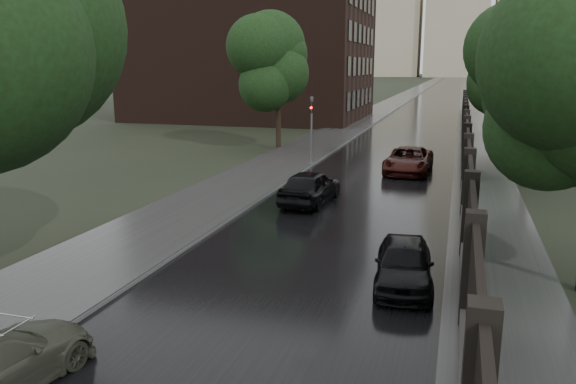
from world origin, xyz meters
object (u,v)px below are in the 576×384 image
(car_right_near, at_px, (404,263))
(car_right_far, at_px, (409,160))
(traffic_light, at_px, (312,124))
(tree_right_b, at_px, (536,83))
(tree_right_c, at_px, (508,77))
(tree_left_far, at_px, (278,74))
(hatchback_left, at_px, (310,187))

(car_right_near, bearing_deg, car_right_far, 89.59)
(traffic_light, bearing_deg, car_right_near, -68.05)
(tree_right_b, relative_size, traffic_light, 1.75)
(car_right_near, bearing_deg, tree_right_c, 77.07)
(tree_left_far, relative_size, traffic_light, 1.85)
(tree_left_far, height_order, hatchback_left, tree_left_far)
(hatchback_left, xyz_separation_m, car_right_far, (3.40, 8.31, -0.03))
(traffic_light, bearing_deg, tree_left_far, 126.47)
(traffic_light, height_order, car_right_near, traffic_light)
(car_right_near, relative_size, car_right_far, 0.73)
(tree_right_b, relative_size, car_right_near, 1.88)
(hatchback_left, height_order, car_right_near, hatchback_left)
(tree_left_far, bearing_deg, hatchback_left, -67.25)
(tree_right_b, distance_m, traffic_light, 12.44)
(tree_left_far, bearing_deg, tree_right_b, -27.30)
(tree_right_c, bearing_deg, traffic_light, -128.18)
(car_right_near, bearing_deg, tree_right_b, 68.02)
(tree_right_c, distance_m, traffic_light, 19.26)
(tree_left_far, xyz_separation_m, tree_right_c, (15.50, 10.00, -0.29))
(tree_left_far, height_order, car_right_far, tree_left_far)
(car_right_near, bearing_deg, hatchback_left, 114.99)
(tree_right_b, xyz_separation_m, car_right_near, (-4.56, -14.99, -4.31))
(tree_left_far, distance_m, car_right_near, 25.87)
(traffic_light, relative_size, car_right_near, 1.07)
(tree_left_far, relative_size, car_right_far, 1.45)
(car_right_near, bearing_deg, traffic_light, 106.88)
(traffic_light, distance_m, car_right_near, 19.46)
(traffic_light, xyz_separation_m, hatchback_left, (2.50, -9.78, -1.66))
(tree_left_far, bearing_deg, traffic_light, -53.53)
(tree_right_c, bearing_deg, tree_right_b, -90.00)
(tree_right_c, relative_size, car_right_far, 1.37)
(tree_left_far, height_order, tree_right_b, tree_left_far)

